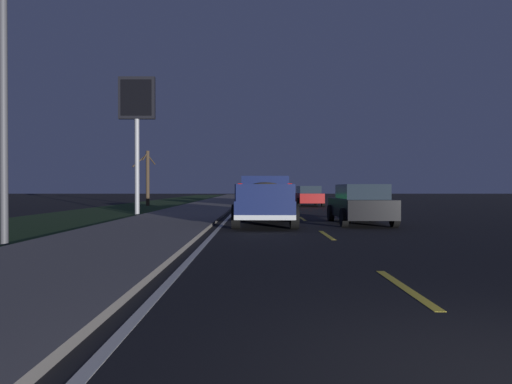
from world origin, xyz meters
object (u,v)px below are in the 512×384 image
at_px(sedan_blue, 260,194).
at_px(bare_tree_far, 147,176).
at_px(street_light_near, 14,34).
at_px(sedan_green, 261,196).
at_px(pickup_truck, 265,199).
at_px(sedan_red, 308,196).
at_px(gas_price_sign, 137,111).
at_px(sedan_black, 360,204).

relative_size(sedan_blue, bare_tree_far, 1.03).
bearing_deg(sedan_blue, street_light_near, 168.50).
distance_m(sedan_green, street_light_near, 23.53).
bearing_deg(sedan_green, pickup_truck, 179.95).
bearing_deg(sedan_red, gas_price_sign, 136.01).
height_order(sedan_black, street_light_near, street_light_near).
xyz_separation_m(sedan_black, sedan_green, (16.10, 3.69, 0.00)).
xyz_separation_m(sedan_green, street_light_near, (-22.24, 6.32, 4.41)).
height_order(sedan_green, street_light_near, street_light_near).
xyz_separation_m(sedan_red, sedan_black, (-16.37, -0.06, 0.00)).
distance_m(sedan_black, street_light_near, 12.54).
distance_m(sedan_blue, sedan_green, 8.99).
distance_m(sedan_green, bare_tree_far, 9.03).
bearing_deg(sedan_green, bare_tree_far, 84.68).
height_order(sedan_red, bare_tree_far, bare_tree_far).
bearing_deg(sedan_green, sedan_red, -85.75).
xyz_separation_m(sedan_red, gas_price_sign, (-10.59, 10.23, 4.64)).
bearing_deg(street_light_near, sedan_black, -58.47).
bearing_deg(sedan_green, street_light_near, 164.14).
bearing_deg(gas_price_sign, street_light_near, -178.66).
bearing_deg(pickup_truck, sedan_blue, -0.12).
height_order(sedan_black, bare_tree_far, bare_tree_far).
relative_size(sedan_green, gas_price_sign, 0.62).
bearing_deg(bare_tree_far, sedan_red, -92.55).
relative_size(sedan_black, gas_price_sign, 0.61).
bearing_deg(bare_tree_far, sedan_blue, -47.47).
height_order(sedan_blue, bare_tree_far, bare_tree_far).
height_order(sedan_black, sedan_green, same).
xyz_separation_m(sedan_blue, gas_price_sign, (-19.31, 6.63, 4.64)).
xyz_separation_m(pickup_truck, bare_tree_far, (17.12, 8.85, 1.32)).
bearing_deg(bare_tree_far, pickup_truck, -152.67).
height_order(sedan_green, gas_price_sign, gas_price_sign).
distance_m(sedan_blue, gas_price_sign, 20.94).
relative_size(sedan_black, street_light_near, 0.51).
distance_m(sedan_black, bare_tree_far, 21.12).
height_order(pickup_truck, gas_price_sign, gas_price_sign).
relative_size(sedan_blue, sedan_green, 0.99).
height_order(pickup_truck, bare_tree_far, bare_tree_far).
height_order(sedan_blue, street_light_near, street_light_near).
xyz_separation_m(sedan_blue, sedan_red, (-8.72, -3.60, 0.00)).
xyz_separation_m(pickup_truck, sedan_green, (16.29, -0.01, -0.20)).
distance_m(pickup_truck, sedan_red, 16.96).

